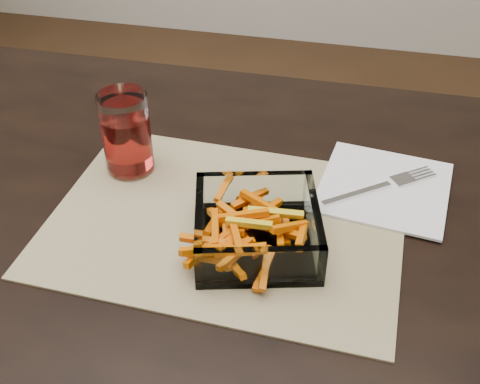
# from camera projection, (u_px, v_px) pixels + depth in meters

# --- Properties ---
(dining_table) EXTENTS (1.60, 0.90, 0.75)m
(dining_table) POSITION_uv_depth(u_px,v_px,m) (200.00, 287.00, 0.81)
(dining_table) COLOR black
(dining_table) RESTS_ON ground
(placemat) EXTENTS (0.46, 0.35, 0.00)m
(placemat) POSITION_uv_depth(u_px,v_px,m) (226.00, 221.00, 0.78)
(placemat) COLOR tan
(placemat) RESTS_ON dining_table
(glass_bowl) EXTENTS (0.18, 0.18, 0.06)m
(glass_bowl) POSITION_uv_depth(u_px,v_px,m) (257.00, 230.00, 0.73)
(glass_bowl) COLOR white
(glass_bowl) RESTS_ON placemat
(tumbler) EXTENTS (0.07, 0.07, 0.12)m
(tumbler) POSITION_uv_depth(u_px,v_px,m) (127.00, 136.00, 0.83)
(tumbler) COLOR white
(tumbler) RESTS_ON placemat
(napkin) EXTENTS (0.19, 0.19, 0.00)m
(napkin) POSITION_uv_depth(u_px,v_px,m) (384.00, 187.00, 0.83)
(napkin) COLOR white
(napkin) RESTS_ON placemat
(fork) EXTENTS (0.15, 0.12, 0.00)m
(fork) POSITION_uv_depth(u_px,v_px,m) (383.00, 186.00, 0.83)
(fork) COLOR silver
(fork) RESTS_ON napkin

